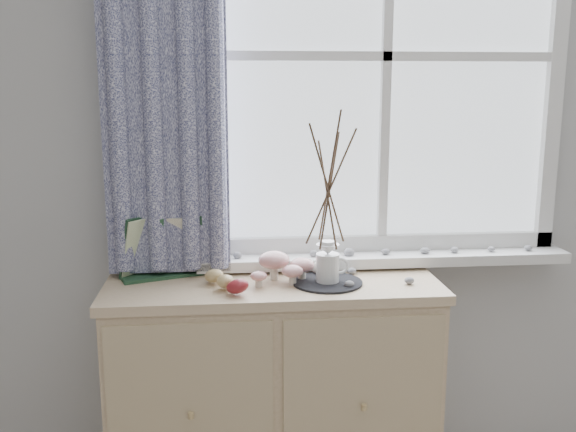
% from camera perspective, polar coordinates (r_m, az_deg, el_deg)
% --- Properties ---
extents(sideboard, '(1.20, 0.45, 0.85)m').
position_cam_1_polar(sideboard, '(2.48, -1.30, -15.28)').
color(sideboard, beige).
rests_on(sideboard, ground).
extents(botanical_book, '(0.36, 0.24, 0.24)m').
position_cam_1_polar(botanical_book, '(2.36, -11.31, -2.76)').
color(botanical_book, '#1E4027').
rests_on(botanical_book, sideboard).
extents(toadstool_cluster, '(0.23, 0.17, 0.11)m').
position_cam_1_polar(toadstool_cluster, '(2.31, -0.45, -4.38)').
color(toadstool_cluster, beige).
rests_on(toadstool_cluster, sideboard).
extents(wooden_eggs, '(0.14, 0.18, 0.08)m').
position_cam_1_polar(wooden_eggs, '(2.23, -5.58, -5.78)').
color(wooden_eggs, tan).
rests_on(wooden_eggs, sideboard).
extents(songbird_figurine, '(0.12, 0.06, 0.06)m').
position_cam_1_polar(songbird_figurine, '(2.40, 3.11, -4.53)').
color(songbird_figurine, beige).
rests_on(songbird_figurine, sideboard).
extents(crocheted_doily, '(0.25, 0.25, 0.01)m').
position_cam_1_polar(crocheted_doily, '(2.30, 3.52, -5.91)').
color(crocheted_doily, black).
rests_on(crocheted_doily, sideboard).
extents(twig_pitcher, '(0.22, 0.22, 0.62)m').
position_cam_1_polar(twig_pitcher, '(2.22, 3.63, 2.87)').
color(twig_pitcher, silver).
rests_on(twig_pitcher, crocheted_doily).
extents(sideboard_pebbles, '(0.34, 0.23, 0.02)m').
position_cam_1_polar(sideboard_pebbles, '(2.35, 6.11, -5.34)').
color(sideboard_pebbles, gray).
rests_on(sideboard_pebbles, sideboard).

